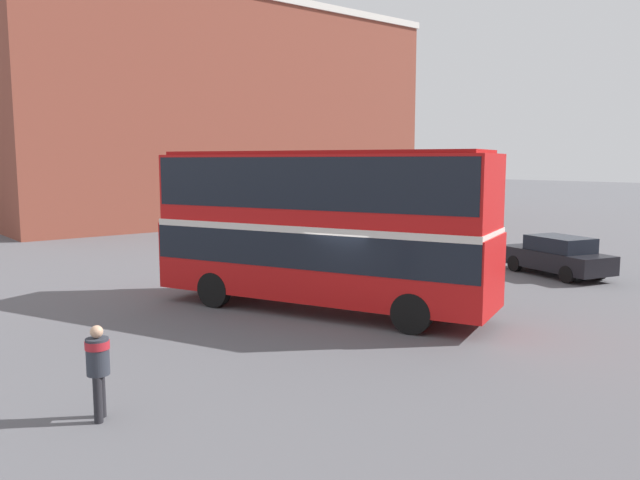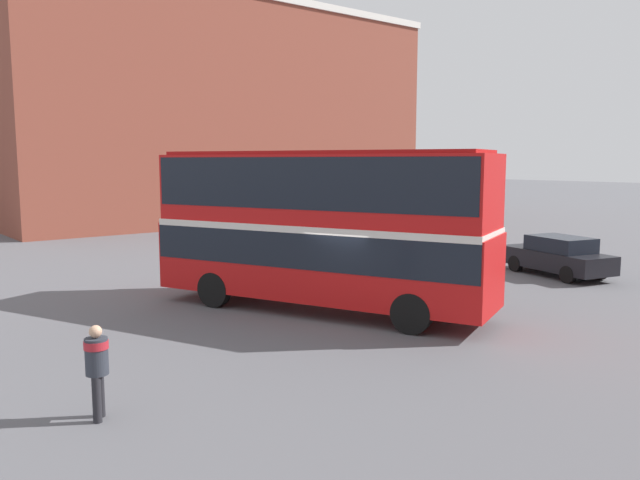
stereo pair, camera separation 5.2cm
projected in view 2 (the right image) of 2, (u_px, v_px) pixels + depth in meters
The scene contains 5 objects.
ground_plane at pixel (350, 317), 17.81m from camera, with size 240.00×240.00×0.00m, color #5B5B60.
building_row_left at pixel (223, 114), 47.18m from camera, with size 10.76×31.91×15.93m.
double_decker_bus at pixel (320, 220), 18.30m from camera, with size 10.41×6.28×4.73m.
pedestrian_foreground at pixel (97, 362), 10.66m from camera, with size 0.57×0.57×1.67m.
parked_car_kerb_near at pixel (557, 256), 24.22m from camera, with size 4.71×2.80×1.55m.
Camera 2 is at (13.01, -11.58, 4.44)m, focal length 35.00 mm.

